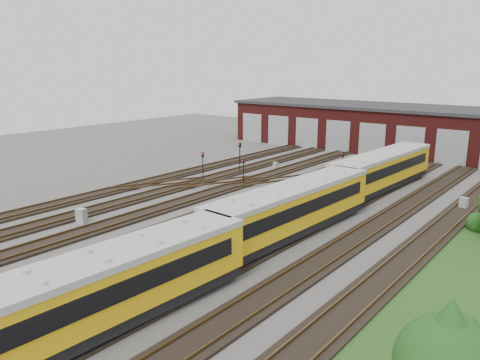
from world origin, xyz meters
The scene contains 16 objects.
ground centered at (0.00, 0.00, 0.00)m, with size 120.00×120.00×0.00m, color #4A4845.
track_network centered at (-0.17, 0.59, 0.11)m, with size 30.40×70.00×0.33m.
maintenance_shed centered at (-0.01, 39.97, 3.20)m, with size 51.00×12.50×6.35m.
metro_train centered at (6.00, 2.06, 2.05)m, with size 3.71×48.36×3.35m.
signal_mast_0 centered at (-10.42, 10.23, 1.90)m, with size 0.27×0.25×2.96m.
signal_mast_1 centered at (-9.43, 15.22, 2.23)m, with size 0.31×0.29×3.48m.
signal_mast_2 centered at (-5.75, 11.25, 1.73)m, with size 0.27×0.26×2.67m.
signal_mast_3 centered at (1.26, 19.04, 1.97)m, with size 0.26×0.24×3.08m.
relay_cabinet_0 centered at (-8.15, -5.84, 0.57)m, with size 0.69×0.57×1.15m, color #A2A4A7.
relay_cabinet_1 centered at (-7.20, 19.13, 0.44)m, with size 0.53×0.44×0.89m, color #A2A4A7.
relay_cabinet_2 centered at (0.74, 3.65, 0.48)m, with size 0.58×0.48×0.97m, color #A2A4A7.
relay_cabinet_3 centered at (0.91, 12.28, 0.48)m, with size 0.58×0.48×0.96m, color #A2A4A7.
relay_cabinet_4 centered at (13.91, 16.40, 0.52)m, with size 0.62×0.52×1.04m, color #A2A4A7.
tree_4 centered at (19.94, -11.24, 3.37)m, with size 3.16×3.16×5.24m.
bush_0 centered at (18.93, -3.81, 0.62)m, with size 1.23×1.23×1.23m, color #144112.
bush_1 centered at (16.02, 11.54, 0.79)m, with size 1.58×1.58×1.58m, color #144112.
Camera 1 is at (22.87, -24.90, 11.89)m, focal length 35.00 mm.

